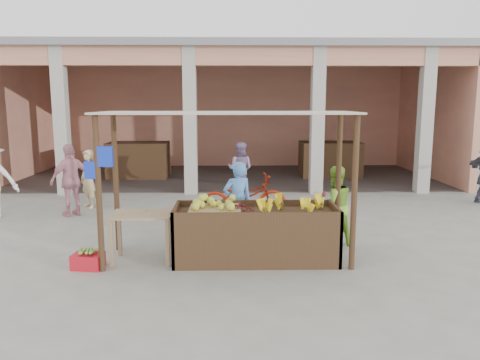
{
  "coord_description": "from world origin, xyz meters",
  "views": [
    {
      "loc": [
        0.1,
        -7.27,
        2.53
      ],
      "look_at": [
        0.27,
        1.2,
        1.12
      ],
      "focal_mm": 35.0,
      "sensor_mm": 36.0,
      "label": 1
    }
  ],
  "objects_px": {
    "fruit_stall": "(256,236)",
    "motorcycle": "(243,196)",
    "vendor_green": "(334,204)",
    "red_crate": "(88,261)",
    "vendor_blue": "(238,200)",
    "side_table": "(142,222)"
  },
  "relations": [
    {
      "from": "fruit_stall",
      "to": "side_table",
      "type": "bearing_deg",
      "value": 179.33
    },
    {
      "from": "red_crate",
      "to": "vendor_blue",
      "type": "distance_m",
      "value": 2.76
    },
    {
      "from": "fruit_stall",
      "to": "vendor_blue",
      "type": "bearing_deg",
      "value": 105.35
    },
    {
      "from": "fruit_stall",
      "to": "motorcycle",
      "type": "distance_m",
      "value": 2.64
    },
    {
      "from": "red_crate",
      "to": "vendor_blue",
      "type": "bearing_deg",
      "value": 38.15
    },
    {
      "from": "vendor_green",
      "to": "motorcycle",
      "type": "xyz_separation_m",
      "value": [
        -1.56,
        1.85,
        -0.23
      ]
    },
    {
      "from": "vendor_blue",
      "to": "motorcycle",
      "type": "height_order",
      "value": "vendor_blue"
    },
    {
      "from": "vendor_blue",
      "to": "vendor_green",
      "type": "bearing_deg",
      "value": 154.19
    },
    {
      "from": "vendor_green",
      "to": "red_crate",
      "type": "bearing_deg",
      "value": 1.93
    },
    {
      "from": "red_crate",
      "to": "vendor_green",
      "type": "relative_size",
      "value": 0.3
    },
    {
      "from": "fruit_stall",
      "to": "vendor_blue",
      "type": "relative_size",
      "value": 1.64
    },
    {
      "from": "fruit_stall",
      "to": "motorcycle",
      "type": "height_order",
      "value": "motorcycle"
    },
    {
      "from": "vendor_green",
      "to": "fruit_stall",
      "type": "bearing_deg",
      "value": 15.18
    },
    {
      "from": "vendor_green",
      "to": "vendor_blue",
      "type": "bearing_deg",
      "value": -20.68
    },
    {
      "from": "red_crate",
      "to": "vendor_green",
      "type": "xyz_separation_m",
      "value": [
        4.04,
        1.12,
        0.64
      ]
    },
    {
      "from": "fruit_stall",
      "to": "side_table",
      "type": "xyz_separation_m",
      "value": [
        -1.82,
        0.02,
        0.25
      ]
    },
    {
      "from": "side_table",
      "to": "vendor_green",
      "type": "relative_size",
      "value": 0.65
    },
    {
      "from": "red_crate",
      "to": "motorcycle",
      "type": "bearing_deg",
      "value": 58.43
    },
    {
      "from": "side_table",
      "to": "vendor_blue",
      "type": "relative_size",
      "value": 0.62
    },
    {
      "from": "red_crate",
      "to": "motorcycle",
      "type": "height_order",
      "value": "motorcycle"
    },
    {
      "from": "side_table",
      "to": "vendor_green",
      "type": "xyz_separation_m",
      "value": [
        3.25,
        0.77,
        0.11
      ]
    },
    {
      "from": "vendor_blue",
      "to": "motorcycle",
      "type": "bearing_deg",
      "value": -114.05
    }
  ]
}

